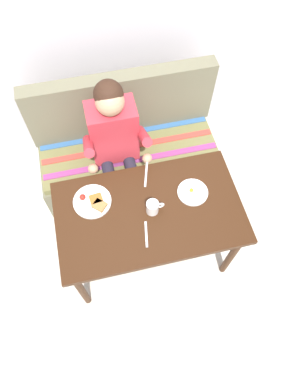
# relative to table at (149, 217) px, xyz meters

# --- Properties ---
(ground_plane) EXTENTS (8.00, 8.00, 0.00)m
(ground_plane) POSITION_rel_table_xyz_m (0.00, 0.00, -0.65)
(ground_plane) COLOR beige
(back_wall) EXTENTS (4.40, 0.10, 2.60)m
(back_wall) POSITION_rel_table_xyz_m (0.00, 1.27, 0.65)
(back_wall) COLOR silver
(back_wall) RESTS_ON ground
(table) EXTENTS (1.20, 0.70, 0.73)m
(table) POSITION_rel_table_xyz_m (0.00, 0.00, 0.00)
(table) COLOR #361D0D
(table) RESTS_ON ground
(couch) EXTENTS (1.44, 0.56, 1.00)m
(couch) POSITION_rel_table_xyz_m (0.00, 0.76, -0.32)
(couch) COLOR #66634C
(couch) RESTS_ON ground
(person) EXTENTS (0.45, 0.61, 1.21)m
(person) POSITION_rel_table_xyz_m (-0.11, 0.59, 0.09)
(person) COLOR #BE303A
(person) RESTS_ON ground
(plate_breakfast) EXTENTS (0.25, 0.25, 0.05)m
(plate_breakfast) POSITION_rel_table_xyz_m (-0.34, 0.14, 0.10)
(plate_breakfast) COLOR white
(plate_breakfast) RESTS_ON table
(plate_eggs) EXTENTS (0.20, 0.20, 0.04)m
(plate_eggs) POSITION_rel_table_xyz_m (0.31, 0.07, 0.09)
(plate_eggs) COLOR white
(plate_eggs) RESTS_ON table
(coffee_mug) EXTENTS (0.12, 0.08, 0.10)m
(coffee_mug) POSITION_rel_table_xyz_m (0.02, 0.00, 0.13)
(coffee_mug) COLOR white
(coffee_mug) RESTS_ON table
(fork) EXTENTS (0.04, 0.17, 0.00)m
(fork) POSITION_rel_table_xyz_m (-0.05, -0.15, 0.08)
(fork) COLOR silver
(fork) RESTS_ON table
(knife) EXTENTS (0.07, 0.20, 0.00)m
(knife) POSITION_rel_table_xyz_m (0.04, 0.28, 0.08)
(knife) COLOR silver
(knife) RESTS_ON table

